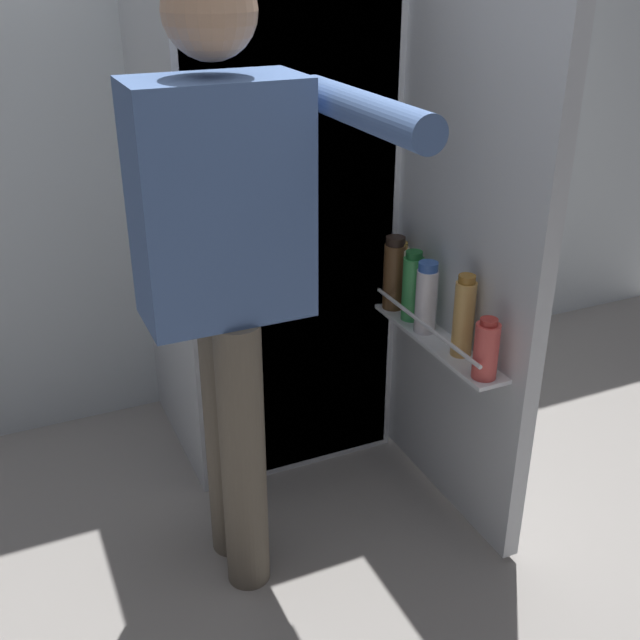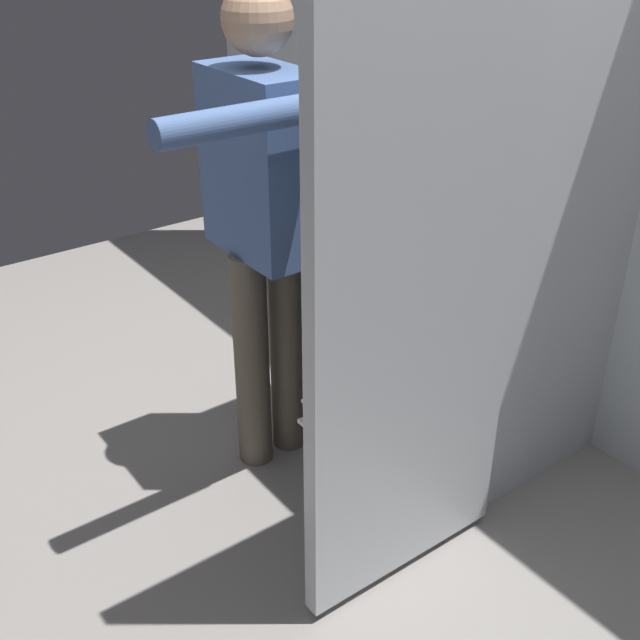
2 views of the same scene
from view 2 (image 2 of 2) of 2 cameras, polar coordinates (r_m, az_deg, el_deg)
ground_plane at (r=2.79m, az=2.17°, el=-12.04°), size 5.13×5.13×0.00m
kitchen_wall at (r=2.86m, az=17.94°, el=15.28°), size 4.40×0.10×2.44m
refrigerator at (r=2.62m, az=11.75°, el=7.15°), size 0.74×1.31×1.77m
person at (r=2.48m, az=-3.95°, el=8.35°), size 0.51×0.71×1.61m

